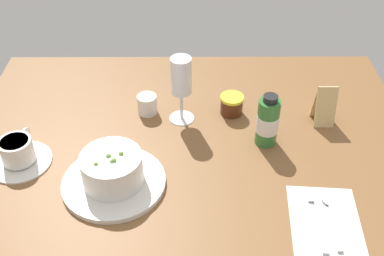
{
  "coord_description": "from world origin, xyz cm",
  "views": [
    {
      "loc": [
        -0.04,
        -83.04,
        73.48
      ],
      "look_at": [
        0.39,
        -3.09,
        8.36
      ],
      "focal_mm": 43.5,
      "sensor_mm": 36.0,
      "label": 1
    }
  ],
  "objects": [
    {
      "name": "menu_card",
      "position": [
        33.43,
        9.69,
        5.3
      ],
      "size": [
        4.99,
        5.22,
        10.69
      ],
      "color": "#D8B676",
      "rests_on": "ground_plane"
    },
    {
      "name": "porridge_bowl",
      "position": [
        -16.55,
        -12.17,
        3.74
      ],
      "size": [
        22.47,
        22.47,
        8.86
      ],
      "color": "silver",
      "rests_on": "ground_plane"
    },
    {
      "name": "cutlery_setting",
      "position": [
        27.08,
        -22.53,
        0.25
      ],
      "size": [
        15.42,
        19.99,
        0.9
      ],
      "color": "silver",
      "rests_on": "ground_plane"
    },
    {
      "name": "creamer_jug",
      "position": [
        -11.07,
        13.84,
        2.63
      ],
      "size": [
        5.04,
        6.07,
        5.67
      ],
      "color": "silver",
      "rests_on": "ground_plane"
    },
    {
      "name": "sauce_bottle_green",
      "position": [
        18.11,
        1.84,
        6.18
      ],
      "size": [
        5.24,
        5.24,
        13.49
      ],
      "color": "#337233",
      "rests_on": "ground_plane"
    },
    {
      "name": "jam_jar",
      "position": [
        10.74,
        13.5,
        2.59
      ],
      "size": [
        6.06,
        6.06,
        5.12
      ],
      "color": "#502514",
      "rests_on": "ground_plane"
    },
    {
      "name": "ground_plane",
      "position": [
        0.0,
        0.0,
        -1.5
      ],
      "size": [
        110.0,
        84.0,
        3.0
      ],
      "primitive_type": "cube",
      "color": "brown"
    },
    {
      "name": "wine_glass",
      "position": [
        -2.12,
        11.16,
        11.89
      ],
      "size": [
        6.43,
        6.43,
        17.67
      ],
      "color": "white",
      "rests_on": "ground_plane"
    },
    {
      "name": "coffee_cup",
      "position": [
        -38.94,
        -5.01,
        2.75
      ],
      "size": [
        14.29,
        14.29,
        6.47
      ],
      "color": "silver",
      "rests_on": "ground_plane"
    }
  ]
}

